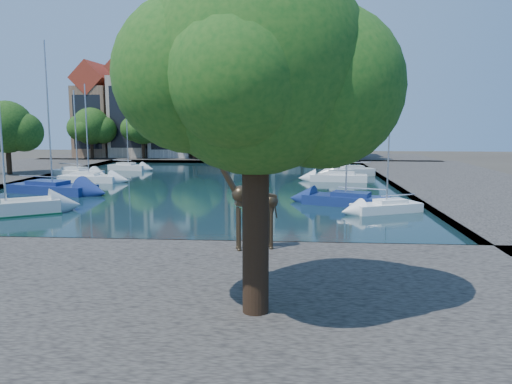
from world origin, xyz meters
TOP-DOWN VIEW (x-y plane):
  - ground at (0.00, 0.00)m, footprint 160.00×160.00m
  - water_basin at (0.00, 24.00)m, footprint 38.00×50.00m
  - near_quay at (0.00, -7.00)m, footprint 50.00×14.00m
  - far_quay at (0.00, 56.00)m, footprint 60.00×16.00m
  - right_quay at (25.00, 24.00)m, footprint 14.00×52.00m
  - plane_tree at (7.62, -9.01)m, footprint 8.32×6.40m
  - townhouse_west_end at (-23.00, 55.99)m, footprint 5.44×9.18m
  - townhouse_west_mid at (-17.00, 55.99)m, footprint 5.94×9.18m
  - townhouse_west_inner at (-10.50, 55.99)m, footprint 6.43×9.18m
  - townhouse_center at (-4.00, 55.99)m, footprint 5.44×9.18m
  - townhouse_east_inner at (2.00, 55.99)m, footprint 5.94×9.18m
  - townhouse_east_mid at (8.50, 55.99)m, footprint 6.43×9.18m
  - townhouse_east_end at (15.00, 55.99)m, footprint 5.44×9.18m
  - far_tree_far_west at (-21.90, 50.49)m, footprint 7.28×5.60m
  - far_tree_west at (-13.91, 50.49)m, footprint 6.76×5.20m
  - far_tree_mid_west at (-5.89, 50.49)m, footprint 7.80×6.00m
  - far_tree_mid_east at (2.10, 50.49)m, footprint 7.02×5.40m
  - far_tree_east at (10.11, 50.49)m, footprint 7.54×5.80m
  - far_tree_far_east at (18.09, 50.49)m, footprint 6.76×5.20m
  - side_tree_left_far at (-21.90, 27.99)m, footprint 7.28×5.60m
  - giraffe_statue at (6.69, -1.57)m, footprint 3.22×1.24m
  - sailboat_left_b at (-12.00, 17.45)m, footprint 8.02×4.63m
  - sailboat_left_c at (-12.00, 25.19)m, footprint 5.93×2.36m
  - sailboat_left_d at (-15.00, 29.33)m, footprint 6.25×4.11m
  - sailboat_left_e at (-12.00, 37.37)m, footprint 5.24×2.98m
  - sailboat_right_a at (15.00, 10.46)m, footprint 5.06×3.43m
  - sailboat_right_b at (12.52, 13.15)m, footprint 6.50×4.21m
  - sailboat_right_c at (13.28, 27.72)m, footprint 5.88×2.55m
  - sailboat_right_d at (15.00, 33.09)m, footprint 5.73×3.30m

SIDE VIEW (x-z plane):
  - ground at x=0.00m, z-range 0.00..0.00m
  - water_basin at x=0.00m, z-range 0.00..0.08m
  - near_quay at x=0.00m, z-range 0.00..0.50m
  - far_quay at x=0.00m, z-range 0.00..0.50m
  - right_quay at x=25.00m, z-range 0.00..0.50m
  - sailboat_right_a at x=15.00m, z-range -4.06..5.20m
  - sailboat_left_c at x=-12.00m, z-range -4.28..5.49m
  - sailboat_left_e at x=-12.00m, z-range -4.44..5.66m
  - sailboat_right_b at x=12.52m, z-range -4.29..5.54m
  - sailboat_right_c at x=13.28m, z-range -4.70..5.96m
  - sailboat_left_b at x=-12.00m, z-range -5.73..7.05m
  - sailboat_left_d at x=-15.00m, z-range -4.01..5.36m
  - sailboat_right_d at x=15.00m, z-range -4.87..6.31m
  - giraffe_statue at x=6.69m, z-range 0.46..5.13m
  - far_tree_west at x=-13.91m, z-range 1.40..8.76m
  - far_tree_far_east at x=18.09m, z-range 1.40..8.76m
  - far_tree_mid_east at x=2.10m, z-range 1.37..8.89m
  - far_tree_far_west at x=-21.90m, z-range 1.34..9.02m
  - far_tree_east at x=10.11m, z-range 1.32..9.16m
  - far_tree_mid_west at x=-5.89m, z-range 1.29..9.29m
  - side_tree_left_far at x=-21.90m, z-range 1.44..9.32m
  - townhouse_east_end at x=15.00m, z-range -0.11..14.32m
  - townhouse_west_inner at x=-10.50m, z-range -0.22..14.92m
  - townhouse_west_end at x=-23.00m, z-range -0.11..14.83m
  - plane_tree at x=7.62m, z-range 2.36..12.98m
  - townhouse_east_inner at x=2.00m, z-range -0.16..15.63m
  - townhouse_east_mid at x=8.50m, z-range -0.22..16.43m
  - townhouse_west_mid at x=-17.00m, z-range -0.16..16.63m
  - townhouse_center at x=-4.00m, z-range -0.10..16.83m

